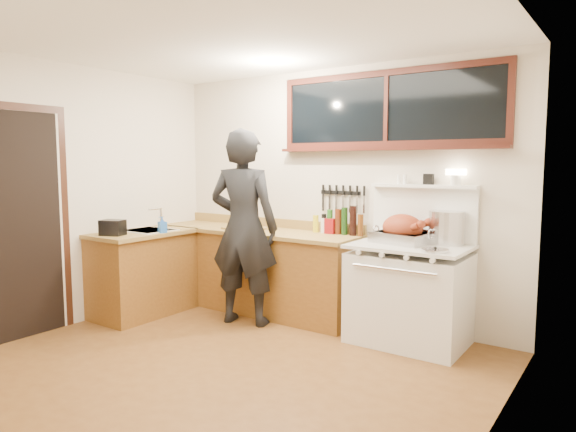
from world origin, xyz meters
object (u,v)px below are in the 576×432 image
Objects in this scene: vintage_stove at (409,292)px; cutting_board at (246,224)px; roast_turkey at (403,232)px; man at (244,228)px.

vintage_stove is 1.95m from cutting_board.
roast_turkey reaches higher than cutting_board.
man reaches higher than roast_turkey.
vintage_stove is 0.80× the size of man.
man is 1.57m from roast_turkey.
man is 3.43× the size of roast_turkey.
man is at bearing -165.49° from vintage_stove.
vintage_stove is at bearing 14.51° from man.
cutting_board is (-1.89, -0.01, 0.49)m from vintage_stove.
cutting_board is at bearing -179.55° from vintage_stove.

